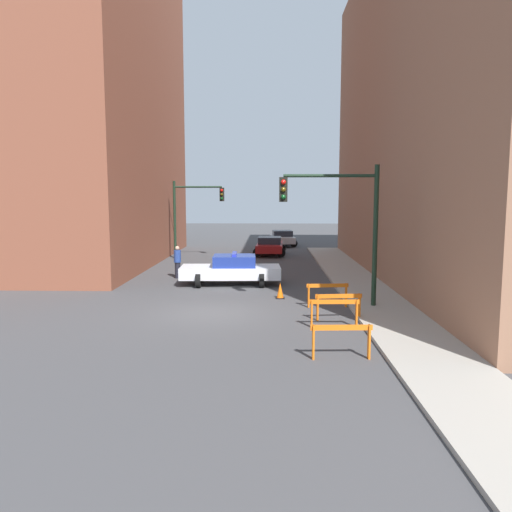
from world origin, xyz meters
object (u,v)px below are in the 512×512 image
object	(u,v)px
police_car	(232,269)
barrier_mid	(334,308)
barrier_back	(339,302)
parked_car_mid	(282,238)
barrier_corner	(327,291)
pedestrian_crossing	(178,262)
traffic_cone	(280,291)
parked_car_near	(270,246)
traffic_light_near	(344,214)
traffic_light_far	(191,208)
barrier_front	(341,336)

from	to	relation	value
police_car	barrier_mid	distance (m)	8.63
barrier_mid	barrier_back	xyz separation A→B (m)	(0.27, 0.93, 0.00)
parked_car_mid	barrier_mid	bearing A→B (deg)	-92.13
police_car	barrier_corner	bearing A→B (deg)	-142.57
pedestrian_crossing	barrier_back	bearing A→B (deg)	75.63
traffic_cone	barrier_corner	bearing A→B (deg)	-42.02
parked_car_mid	barrier_mid	size ratio (longest dim) A/B	2.76
parked_car_near	barrier_mid	xyz separation A→B (m)	(2.07, -19.84, -0.06)
barrier_corner	traffic_light_near	bearing A→B (deg)	-17.12
traffic_light_near	traffic_light_far	world-z (taller)	traffic_light_near
parked_car_mid	barrier_front	size ratio (longest dim) A/B	2.76
barrier_mid	barrier_back	size ratio (longest dim) A/B	1.00
barrier_front	traffic_cone	distance (m)	7.80
traffic_light_far	pedestrian_crossing	bearing A→B (deg)	-85.91
parked_car_near	pedestrian_crossing	bearing A→B (deg)	-112.43
traffic_light_far	traffic_cone	distance (m)	14.78
traffic_light_far	barrier_mid	distance (m)	19.44
traffic_light_near	barrier_front	size ratio (longest dim) A/B	3.25
parked_car_near	barrier_front	distance (m)	23.07
parked_car_near	barrier_mid	distance (m)	19.95
parked_car_mid	parked_car_near	bearing A→B (deg)	-103.13
police_car	parked_car_mid	distance (m)	19.18
barrier_back	parked_car_near	bearing A→B (deg)	97.03
parked_car_near	parked_car_mid	bearing A→B (deg)	83.22
police_car	parked_car_near	distance (m)	12.27
police_car	barrier_front	world-z (taller)	police_car
police_car	traffic_cone	bearing A→B (deg)	-147.41
barrier_back	barrier_corner	world-z (taller)	same
barrier_corner	traffic_cone	distance (m)	2.38
barrier_back	barrier_corner	xyz separation A→B (m)	(-0.15, 2.01, 0.00)
parked_car_near	barrier_front	xyz separation A→B (m)	(1.85, -23.00, -0.06)
pedestrian_crossing	barrier_front	distance (m)	14.25
traffic_light_far	barrier_mid	xyz separation A→B (m)	(7.38, -17.77, -2.78)
parked_car_mid	barrier_mid	distance (m)	26.69
parked_car_near	barrier_corner	size ratio (longest dim) A/B	2.73
traffic_light_near	barrier_corner	xyz separation A→B (m)	(-0.53, 0.16, -2.91)
barrier_front	barrier_corner	world-z (taller)	same
police_car	barrier_corner	xyz separation A→B (m)	(4.00, -4.78, -0.11)
parked_car_mid	barrier_corner	size ratio (longest dim) A/B	2.77
barrier_mid	traffic_cone	distance (m)	4.80
barrier_mid	traffic_light_far	bearing A→B (deg)	112.55
pedestrian_crossing	barrier_corner	bearing A→B (deg)	82.65
traffic_light_far	pedestrian_crossing	size ratio (longest dim) A/B	3.13
parked_car_near	barrier_mid	bearing A→B (deg)	-81.98
traffic_light_near	police_car	distance (m)	7.27
pedestrian_crossing	barrier_corner	distance (m)	9.52
barrier_front	traffic_cone	bearing A→B (deg)	100.44
parked_car_mid	barrier_front	bearing A→B (deg)	-92.78
barrier_front	barrier_corner	xyz separation A→B (m)	(0.34, 6.09, 0.00)
barrier_back	traffic_cone	distance (m)	4.07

